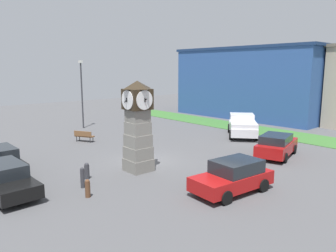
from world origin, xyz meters
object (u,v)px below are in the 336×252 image
(bollard_near_tower, at_px, (88,188))
(bollard_far_row, at_px, (87,171))
(clock_tower, at_px, (138,126))
(pickup_truck, at_px, (242,126))
(car_by_building, at_px, (5,179))
(car_silver_hatch, at_px, (233,176))
(car_far_lot, at_px, (277,145))
(car_near_tower, at_px, (0,161))
(bollard_mid_row, at_px, (82,177))
(bench, at_px, (84,135))
(street_lamp_near_road, at_px, (82,90))

(bollard_near_tower, relative_size, bollard_far_row, 0.97)
(clock_tower, bearing_deg, bollard_far_row, -102.27)
(pickup_truck, bearing_deg, car_by_building, -87.27)
(car_by_building, height_order, car_silver_hatch, car_silver_hatch)
(bollard_near_tower, bearing_deg, car_far_lot, 82.17)
(car_near_tower, bearing_deg, car_by_building, -10.01)
(bollard_near_tower, distance_m, car_far_lot, 13.05)
(bollard_far_row, relative_size, car_silver_hatch, 0.21)
(clock_tower, bearing_deg, bollard_near_tower, -67.04)
(bollard_near_tower, bearing_deg, car_near_tower, -160.54)
(car_by_building, xyz_separation_m, car_far_lot, (4.68, 15.66, 0.04))
(car_far_lot, bearing_deg, car_silver_hatch, -73.66)
(car_by_building, bearing_deg, clock_tower, 80.29)
(bollard_mid_row, xyz_separation_m, bench, (-9.45, 4.77, -0.01))
(bollard_near_tower, xyz_separation_m, street_lamp_near_road, (-16.56, 7.96, 3.36))
(car_near_tower, bearing_deg, clock_tower, 54.81)
(car_near_tower, height_order, street_lamp_near_road, street_lamp_near_road)
(bollard_near_tower, relative_size, car_by_building, 0.19)
(car_near_tower, relative_size, bench, 2.48)
(bollard_mid_row, distance_m, bollard_far_row, 1.34)
(bollard_far_row, bearing_deg, car_far_lot, 70.58)
(clock_tower, height_order, street_lamp_near_road, street_lamp_near_road)
(car_silver_hatch, bearing_deg, pickup_truck, 125.01)
(car_near_tower, distance_m, pickup_truck, 18.98)
(bench, bearing_deg, bollard_far_row, -25.47)
(pickup_truck, height_order, bench, pickup_truck)
(clock_tower, xyz_separation_m, bollard_mid_row, (0.45, -3.72, -2.08))
(clock_tower, distance_m, street_lamp_near_road, 15.37)
(bollard_far_row, xyz_separation_m, car_far_lot, (4.15, 11.76, 0.33))
(clock_tower, bearing_deg, bollard_mid_row, -83.12)
(car_by_building, bearing_deg, street_lamp_near_road, 141.91)
(clock_tower, distance_m, car_near_tower, 7.88)
(bollard_near_tower, distance_m, pickup_truck, 17.11)
(clock_tower, height_order, car_near_tower, clock_tower)
(bollard_far_row, distance_m, car_by_building, 3.95)
(car_far_lot, height_order, pickup_truck, pickup_truck)
(car_by_building, bearing_deg, car_silver_hatch, 50.72)
(bollard_near_tower, bearing_deg, bollard_mid_row, 163.72)
(bollard_mid_row, distance_m, car_by_building, 3.52)
(clock_tower, height_order, bollard_near_tower, clock_tower)
(bollard_mid_row, xyz_separation_m, car_near_tower, (-4.86, -2.55, 0.24))
(car_silver_hatch, xyz_separation_m, street_lamp_near_road, (-20.48, 2.36, 3.02))
(bench, bearing_deg, pickup_truck, 59.07)
(car_by_building, distance_m, bench, 11.12)
(car_by_building, height_order, bench, car_by_building)
(car_by_building, distance_m, pickup_truck, 19.43)
(bollard_mid_row, xyz_separation_m, car_silver_hatch, (5.21, 5.23, 0.25))
(clock_tower, relative_size, bollard_mid_row, 4.94)
(pickup_truck, bearing_deg, bollard_mid_row, -81.13)
(car_silver_hatch, distance_m, bench, 14.66)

